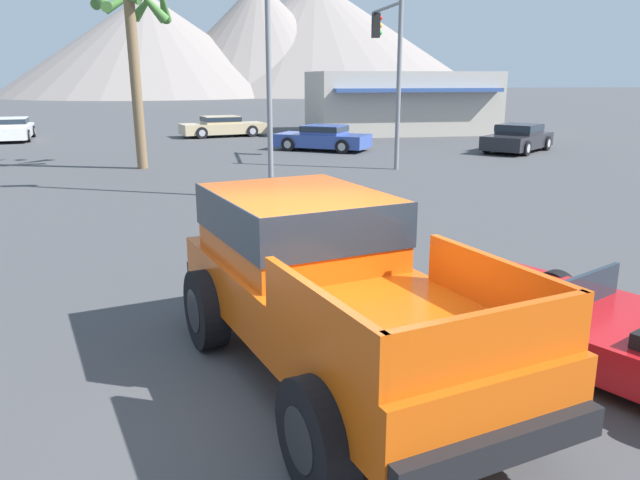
# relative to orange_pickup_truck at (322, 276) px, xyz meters

# --- Properties ---
(ground_plane) EXTENTS (320.00, 320.00, 0.00)m
(ground_plane) POSITION_rel_orange_pickup_truck_xyz_m (-0.19, -0.54, -1.10)
(ground_plane) COLOR #424244
(orange_pickup_truck) EXTENTS (3.28, 5.48, 1.92)m
(orange_pickup_truck) POSITION_rel_orange_pickup_truck_xyz_m (0.00, 0.00, 0.00)
(orange_pickup_truck) COLOR #CC4C0C
(orange_pickup_truck) RESTS_ON ground_plane
(red_convertible_car) EXTENTS (3.61, 4.61, 0.99)m
(red_convertible_car) POSITION_rel_orange_pickup_truck_xyz_m (3.26, -0.60, -0.70)
(red_convertible_car) COLOR #B21419
(red_convertible_car) RESTS_ON ground_plane
(parked_car_blue) EXTENTS (4.37, 3.67, 1.11)m
(parked_car_blue) POSITION_rel_orange_pickup_truck_xyz_m (3.90, 20.91, -0.53)
(parked_car_blue) COLOR #334C9E
(parked_car_blue) RESTS_ON ground_plane
(parked_car_tan) EXTENTS (4.76, 2.77, 1.10)m
(parked_car_tan) POSITION_rel_orange_pickup_truck_xyz_m (-0.28, 28.29, -0.53)
(parked_car_tan) COLOR tan
(parked_car_tan) RESTS_ON ground_plane
(parked_car_dark) EXTENTS (4.21, 4.04, 1.18)m
(parked_car_dark) POSITION_rel_orange_pickup_truck_xyz_m (12.16, 18.96, -0.50)
(parked_car_dark) COLOR #232328
(parked_car_dark) RESTS_ON ground_plane
(parked_car_white) EXTENTS (2.41, 4.80, 1.14)m
(parked_car_white) POSITION_rel_orange_pickup_truck_xyz_m (-10.93, 28.22, -0.51)
(parked_car_white) COLOR white
(parked_car_white) RESTS_ON ground_plane
(traffic_light_main) EXTENTS (0.38, 3.66, 5.81)m
(traffic_light_main) POSITION_rel_orange_pickup_truck_xyz_m (5.42, 16.16, 2.95)
(traffic_light_main) COLOR slate
(traffic_light_main) RESTS_ON ground_plane
(street_lamp_post) EXTENTS (0.90, 0.24, 7.67)m
(street_lamp_post) POSITION_rel_orange_pickup_truck_xyz_m (0.49, 10.16, 3.51)
(street_lamp_post) COLOR slate
(street_lamp_post) RESTS_ON ground_plane
(palm_tree_short) EXTENTS (2.85, 2.64, 6.36)m
(palm_tree_short) POSITION_rel_orange_pickup_truck_xyz_m (-3.47, 16.47, 3.72)
(palm_tree_short) COLOR brown
(palm_tree_short) RESTS_ON ground_plane
(storefront_building) EXTENTS (10.10, 7.16, 3.44)m
(storefront_building) POSITION_rel_orange_pickup_truck_xyz_m (9.97, 29.25, 0.63)
(storefront_building) COLOR #BCB2A3
(storefront_building) RESTS_ON ground_plane
(distant_mountain_range) EXTENTS (86.46, 72.03, 20.52)m
(distant_mountain_range) POSITION_rel_orange_pickup_truck_xyz_m (10.13, 114.02, 7.88)
(distant_mountain_range) COLOR gray
(distant_mountain_range) RESTS_ON ground_plane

